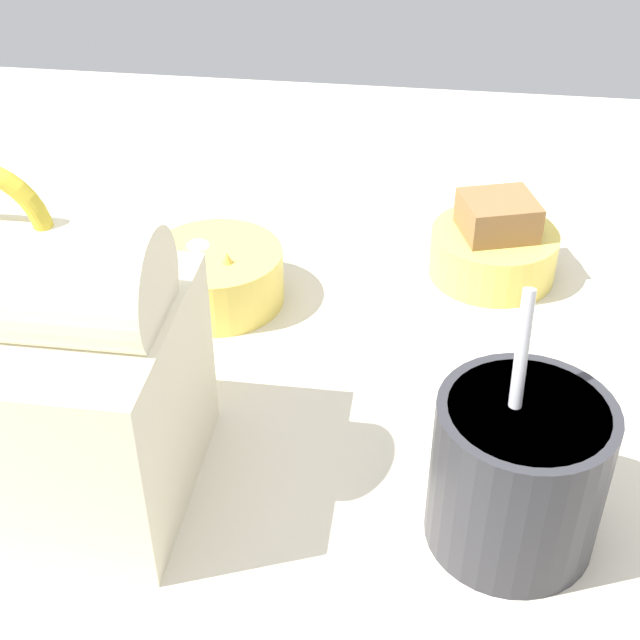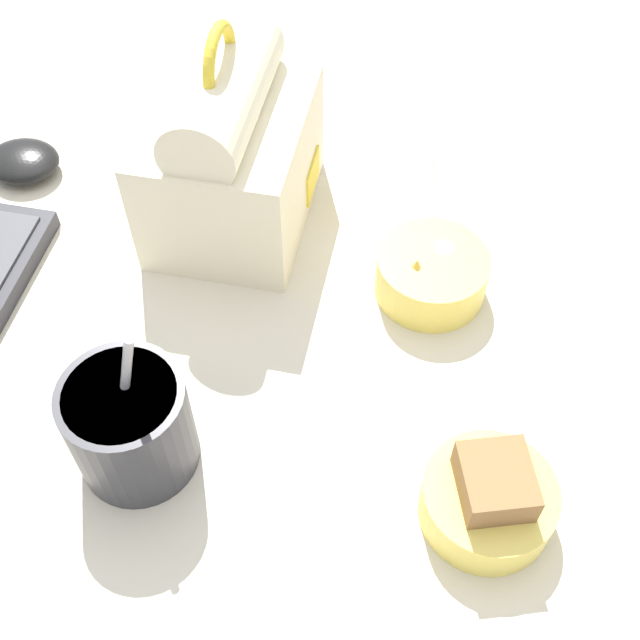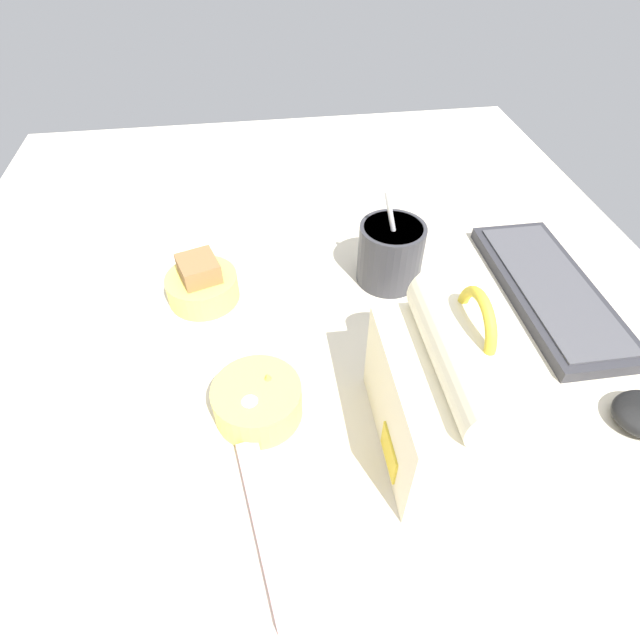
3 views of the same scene
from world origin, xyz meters
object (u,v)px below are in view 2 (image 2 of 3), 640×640
bento_bowl_snacks (431,274)px  chopstick_case (446,182)px  computer_mouse (23,161)px  soup_cup (130,424)px  bento_bowl_sandwich (489,498)px  lunch_bag (230,152)px

bento_bowl_snacks → chopstick_case: bearing=-0.2°
computer_mouse → bento_bowl_snacks: bearing=-99.9°
bento_bowl_snacks → computer_mouse: (7.61, 43.50, -0.93)cm
soup_cup → bento_bowl_sandwich: bearing=-89.0°
computer_mouse → chopstick_case: size_ratio=0.41×
soup_cup → computer_mouse: soup_cup is taller
bento_bowl_sandwich → computer_mouse: (28.75, 50.28, -1.15)cm
bento_bowl_sandwich → chopstick_case: bento_bowl_sandwich is taller
lunch_bag → chopstick_case: (7.83, -20.13, -7.20)cm
bento_bowl_snacks → computer_mouse: 44.18cm
soup_cup → bento_bowl_snacks: soup_cup is taller
soup_cup → bento_bowl_sandwich: size_ratio=1.53×
bento_bowl_sandwich → computer_mouse: bearing=60.2°
soup_cup → computer_mouse: bearing=38.1°
lunch_bag → soup_cup: lunch_bag is taller
bento_bowl_snacks → soup_cup: bearing=136.4°
bento_bowl_snacks → computer_mouse: size_ratio=1.33×
soup_cup → bento_bowl_sandwich: (0.50, -27.38, -2.30)cm
lunch_bag → bento_bowl_snacks: size_ratio=2.07×
chopstick_case → bento_bowl_snacks: bearing=179.8°
lunch_bag → soup_cup: size_ratio=1.36×
soup_cup → bento_bowl_sandwich: 27.48cm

